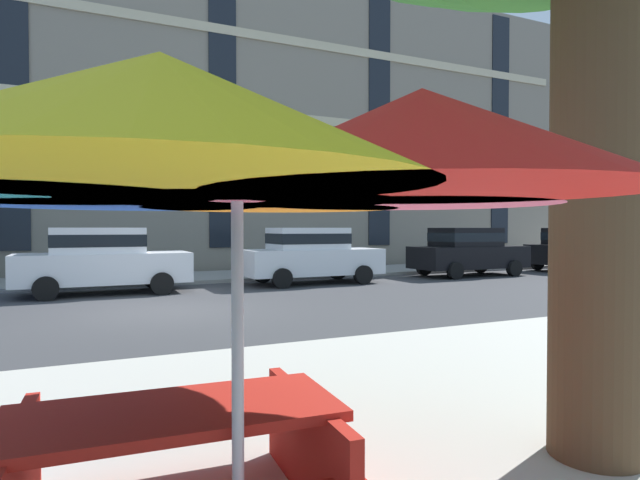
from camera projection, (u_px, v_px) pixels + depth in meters
ground_plane at (165, 311)px, 11.14m from camera, size 120.00×120.00×0.00m
sidewalk_far at (133, 280)px, 17.28m from camera, size 56.00×3.60×0.12m
apartment_building at (114, 130)px, 24.55m from camera, size 43.47×12.08×12.80m
sedan_white at (102, 259)px, 14.01m from camera, size 4.40×1.98×1.78m
sedan_white_midblock at (311, 254)px, 16.62m from camera, size 4.40×1.98×1.78m
sedan_black at (468, 250)px, 19.34m from camera, size 4.40×1.98×1.78m
sedan_black_midblock at (577, 248)px, 21.83m from camera, size 4.40×1.98×1.78m
patio_umbrella at (237, 159)px, 2.51m from camera, size 3.58×3.33×2.37m
picnic_table at (175, 459)px, 2.89m from camera, size 1.89×1.63×0.77m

